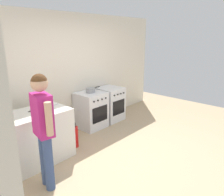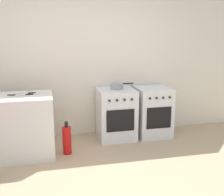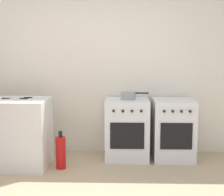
{
  "view_description": "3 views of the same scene",
  "coord_description": "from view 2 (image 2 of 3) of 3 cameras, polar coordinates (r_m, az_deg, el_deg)",
  "views": [
    {
      "loc": [
        -2.91,
        -2.04,
        2.13
      ],
      "look_at": [
        0.15,
        0.73,
        0.93
      ],
      "focal_mm": 35.0,
      "sensor_mm": 36.0,
      "label": 1
    },
    {
      "loc": [
        -0.75,
        -2.86,
        1.78
      ],
      "look_at": [
        0.14,
        0.96,
        0.85
      ],
      "focal_mm": 45.0,
      "sensor_mm": 36.0,
      "label": 2
    },
    {
      "loc": [
        0.28,
        -3.21,
        1.54
      ],
      "look_at": [
        0.16,
        0.83,
        0.97
      ],
      "focal_mm": 55.0,
      "sensor_mm": 36.0,
      "label": 3
    }
  ],
  "objects": [
    {
      "name": "knife_carving",
      "position": [
        4.31,
        -17.25,
        0.92
      ],
      "size": [
        0.33,
        0.04,
        0.01
      ],
      "color": "silver",
      "rests_on": "counter_unit"
    },
    {
      "name": "oven_left",
      "position": [
        4.77,
        0.82,
        -3.23
      ],
      "size": [
        0.61,
        0.62,
        0.85
      ],
      "color": "silver",
      "rests_on": "ground"
    },
    {
      "name": "fire_extinguisher",
      "position": [
        4.27,
        -9.16,
        -8.41
      ],
      "size": [
        0.13,
        0.13,
        0.5
      ],
      "color": "red",
      "rests_on": "ground"
    },
    {
      "name": "counter_unit",
      "position": [
        4.32,
        -20.47,
        -5.55
      ],
      "size": [
        1.3,
        0.7,
        0.9
      ],
      "primitive_type": "cube",
      "color": "silver",
      "rests_on": "ground"
    },
    {
      "name": "oven_right",
      "position": [
        4.96,
        8.21,
        -2.71
      ],
      "size": [
        0.57,
        0.62,
        0.85
      ],
      "color": "silver",
      "rests_on": "ground"
    },
    {
      "name": "ground_plane",
      "position": [
        3.45,
        1.44,
        -17.77
      ],
      "size": [
        8.0,
        8.0,
        0.0
      ],
      "primitive_type": "plane",
      "color": "tan"
    },
    {
      "name": "knife_utility",
      "position": [
        4.22,
        -19.04,
        0.55
      ],
      "size": [
        0.25,
        0.09,
        0.01
      ],
      "color": "silver",
      "rests_on": "counter_unit"
    },
    {
      "name": "back_wall",
      "position": [
        4.9,
        -4.22,
        7.6
      ],
      "size": [
        6.0,
        0.1,
        2.6
      ],
      "primitive_type": "cube",
      "color": "silver",
      "rests_on": "ground"
    },
    {
      "name": "pot",
      "position": [
        4.67,
        1.04,
        2.45
      ],
      "size": [
        0.39,
        0.21,
        0.11
      ],
      "color": "gray",
      "rests_on": "oven_left"
    },
    {
      "name": "knife_bread",
      "position": [
        4.21,
        -15.05,
        0.8
      ],
      "size": [
        0.35,
        0.07,
        0.01
      ],
      "color": "silver",
      "rests_on": "counter_unit"
    }
  ]
}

